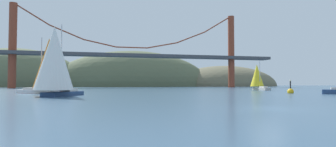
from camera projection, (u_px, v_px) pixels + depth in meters
name	position (u px, v px, depth m)	size (l,w,h in m)	color
ground_plane	(269.00, 108.00, 19.20)	(360.00, 360.00, 0.00)	#385670
headland_right	(225.00, 86.00, 164.33)	(65.53, 44.00, 24.64)	#6B664C
headland_left	(15.00, 87.00, 137.70)	(69.85, 44.00, 39.22)	#5B6647
headland_center	(133.00, 87.00, 151.60)	(89.09, 44.00, 39.67)	#5B6647
suspension_bridge	(132.00, 53.00, 112.07)	(125.21, 6.00, 32.33)	brown
sailboat_white_mainsail	(55.00, 60.00, 36.28)	(6.84, 9.29, 9.96)	navy
sailboat_yellow_sail	(257.00, 77.00, 71.76)	(3.51, 6.60, 7.66)	#B7B2A8
sailboat_orange_sail	(48.00, 65.00, 47.30)	(9.11, 7.42, 9.83)	white
channel_buoy	(291.00, 91.00, 48.41)	(1.10, 1.10, 2.64)	gold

